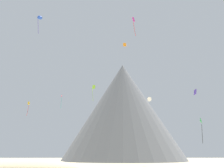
# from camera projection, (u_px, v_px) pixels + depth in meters

# --- Properties ---
(rock_massif) EXTENTS (80.30, 80.30, 52.42)m
(rock_massif) POSITION_uv_depth(u_px,v_px,m) (123.00, 111.00, 128.41)
(rock_massif) COLOR slate
(rock_massif) RESTS_ON ground_plane
(kite_magenta_high) EXTENTS (0.86, 0.51, 5.42)m
(kite_magenta_high) POSITION_uv_depth(u_px,v_px,m) (134.00, 23.00, 60.04)
(kite_magenta_high) COLOR #D1339E
(kite_orange_high) EXTENTS (1.05, 0.46, 1.19)m
(kite_orange_high) POSITION_uv_depth(u_px,v_px,m) (125.00, 45.00, 73.68)
(kite_orange_high) COLOR orange
(kite_gold_mid) EXTENTS (0.68, 0.63, 5.09)m
(kite_gold_mid) POSITION_uv_depth(u_px,v_px,m) (28.00, 106.00, 82.71)
(kite_gold_mid) COLOR gold
(kite_rainbow_mid) EXTENTS (0.16, 0.98, 4.99)m
(kite_rainbow_mid) POSITION_uv_depth(u_px,v_px,m) (61.00, 98.00, 86.62)
(kite_rainbow_mid) COLOR #E5668C
(kite_green_low) EXTENTS (1.13, 1.60, 5.65)m
(kite_green_low) POSITION_uv_depth(u_px,v_px,m) (201.00, 121.00, 52.75)
(kite_green_low) COLOR green
(kite_white_mid) EXTENTS (1.72, 1.04, 1.59)m
(kite_white_mid) POSITION_uv_depth(u_px,v_px,m) (149.00, 99.00, 84.11)
(kite_white_mid) COLOR white
(kite_lime_mid) EXTENTS (1.03, 0.31, 5.16)m
(kite_lime_mid) POSITION_uv_depth(u_px,v_px,m) (93.00, 89.00, 73.71)
(kite_lime_mid) COLOR #8CD133
(kite_indigo_mid) EXTENTS (0.47, 1.21, 1.42)m
(kite_indigo_mid) POSITION_uv_depth(u_px,v_px,m) (195.00, 92.00, 59.18)
(kite_indigo_mid) COLOR #5138B2
(kite_blue_high) EXTENTS (1.28, 0.74, 5.15)m
(kite_blue_high) POSITION_uv_depth(u_px,v_px,m) (40.00, 18.00, 58.54)
(kite_blue_high) COLOR blue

